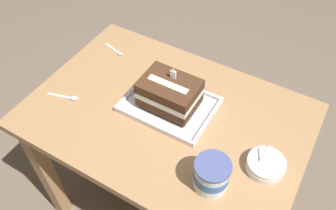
{
  "coord_description": "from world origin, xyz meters",
  "views": [
    {
      "loc": [
        0.44,
        -0.75,
        1.81
      ],
      "look_at": [
        -0.0,
        0.02,
        0.81
      ],
      "focal_mm": 37.3,
      "sensor_mm": 36.0,
      "label": 1
    }
  ],
  "objects_px": {
    "bowl_stack": "(266,165)",
    "serving_spoon_by_bowls": "(117,52)",
    "birthday_cake": "(169,93)",
    "serving_spoon_near_tray": "(70,97)",
    "ice_cream_tub": "(212,175)",
    "foil_tray": "(169,105)"
  },
  "relations": [
    {
      "from": "foil_tray",
      "to": "serving_spoon_near_tray",
      "type": "relative_size",
      "value": 2.62
    },
    {
      "from": "foil_tray",
      "to": "ice_cream_tub",
      "type": "xyz_separation_m",
      "value": [
        0.29,
        -0.23,
        0.05
      ]
    },
    {
      "from": "bowl_stack",
      "to": "serving_spoon_near_tray",
      "type": "relative_size",
      "value": 0.99
    },
    {
      "from": "birthday_cake",
      "to": "ice_cream_tub",
      "type": "distance_m",
      "value": 0.36
    },
    {
      "from": "birthday_cake",
      "to": "serving_spoon_by_bowls",
      "type": "height_order",
      "value": "birthday_cake"
    },
    {
      "from": "bowl_stack",
      "to": "birthday_cake",
      "type": "bearing_deg",
      "value": 169.37
    },
    {
      "from": "foil_tray",
      "to": "serving_spoon_near_tray",
      "type": "xyz_separation_m",
      "value": [
        -0.37,
        -0.16,
        -0.0
      ]
    },
    {
      "from": "birthday_cake",
      "to": "serving_spoon_by_bowls",
      "type": "bearing_deg",
      "value": 156.06
    },
    {
      "from": "bowl_stack",
      "to": "ice_cream_tub",
      "type": "relative_size",
      "value": 1.11
    },
    {
      "from": "serving_spoon_by_bowls",
      "to": "foil_tray",
      "type": "bearing_deg",
      "value": -23.94
    },
    {
      "from": "birthday_cake",
      "to": "serving_spoon_near_tray",
      "type": "height_order",
      "value": "birthday_cake"
    },
    {
      "from": "serving_spoon_near_tray",
      "to": "birthday_cake",
      "type": "bearing_deg",
      "value": 23.89
    },
    {
      "from": "bowl_stack",
      "to": "foil_tray",
      "type": "bearing_deg",
      "value": 169.37
    },
    {
      "from": "foil_tray",
      "to": "birthday_cake",
      "type": "xyz_separation_m",
      "value": [
        -0.0,
        0.0,
        0.07
      ]
    },
    {
      "from": "ice_cream_tub",
      "to": "serving_spoon_near_tray",
      "type": "distance_m",
      "value": 0.66
    },
    {
      "from": "birthday_cake",
      "to": "ice_cream_tub",
      "type": "relative_size",
      "value": 1.82
    },
    {
      "from": "birthday_cake",
      "to": "bowl_stack",
      "type": "xyz_separation_m",
      "value": [
        0.42,
        -0.08,
        -0.06
      ]
    },
    {
      "from": "ice_cream_tub",
      "to": "serving_spoon_by_bowls",
      "type": "bearing_deg",
      "value": 149.24
    },
    {
      "from": "ice_cream_tub",
      "to": "birthday_cake",
      "type": "bearing_deg",
      "value": 141.59
    },
    {
      "from": "birthday_cake",
      "to": "serving_spoon_near_tray",
      "type": "relative_size",
      "value": 1.63
    },
    {
      "from": "bowl_stack",
      "to": "serving_spoon_by_bowls",
      "type": "height_order",
      "value": "bowl_stack"
    },
    {
      "from": "birthday_cake",
      "to": "foil_tray",
      "type": "bearing_deg",
      "value": -90.0
    }
  ]
}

